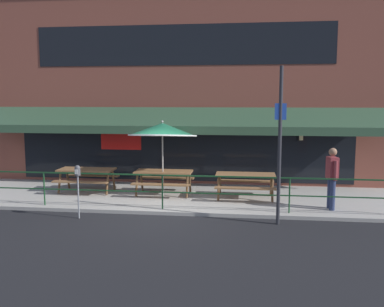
# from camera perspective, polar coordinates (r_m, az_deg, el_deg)

# --- Properties ---
(ground_plane) EXTENTS (120.00, 120.00, 0.00)m
(ground_plane) POSITION_cam_1_polar(r_m,az_deg,el_deg) (11.75, -4.23, -8.21)
(ground_plane) COLOR black
(patio_deck) EXTENTS (15.00, 4.00, 0.10)m
(patio_deck) POSITION_cam_1_polar(r_m,az_deg,el_deg) (13.65, -2.56, -5.80)
(patio_deck) COLOR #ADA89E
(patio_deck) RESTS_ON ground
(restaurant_building) EXTENTS (15.00, 1.60, 7.16)m
(restaurant_building) POSITION_cam_1_polar(r_m,az_deg,el_deg) (15.49, -1.22, 8.83)
(restaurant_building) COLOR brown
(restaurant_building) RESTS_ON ground
(patio_railing) EXTENTS (13.84, 0.04, 0.97)m
(patio_railing) POSITION_cam_1_polar(r_m,az_deg,el_deg) (11.85, -3.98, -4.10)
(patio_railing) COLOR #194723
(patio_railing) RESTS_ON patio_deck
(picnic_table_left) EXTENTS (1.80, 1.42, 0.76)m
(picnic_table_left) POSITION_cam_1_polar(r_m,az_deg,el_deg) (14.44, -13.86, -2.62)
(picnic_table_left) COLOR brown
(picnic_table_left) RESTS_ON patio_deck
(picnic_table_centre) EXTENTS (1.80, 1.42, 0.76)m
(picnic_table_centre) POSITION_cam_1_polar(r_m,az_deg,el_deg) (13.64, -3.80, -2.99)
(picnic_table_centre) COLOR brown
(picnic_table_centre) RESTS_ON patio_deck
(picnic_table_right) EXTENTS (1.80, 1.42, 0.76)m
(picnic_table_right) POSITION_cam_1_polar(r_m,az_deg,el_deg) (13.18, 7.13, -3.40)
(picnic_table_right) COLOR brown
(picnic_table_right) RESTS_ON patio_deck
(patio_umbrella_centre) EXTENTS (2.14, 2.14, 2.40)m
(patio_umbrella_centre) POSITION_cam_1_polar(r_m,az_deg,el_deg) (13.32, -3.97, 3.15)
(patio_umbrella_centre) COLOR #B7B2A8
(patio_umbrella_centre) RESTS_ON patio_deck
(pedestrian_walking) EXTENTS (0.30, 0.61, 1.71)m
(pedestrian_walking) POSITION_cam_1_polar(r_m,az_deg,el_deg) (12.36, 18.16, -2.76)
(pedestrian_walking) COLOR navy
(pedestrian_walking) RESTS_ON patio_deck
(parking_meter_near) EXTENTS (0.15, 0.16, 1.42)m
(parking_meter_near) POSITION_cam_1_polar(r_m,az_deg,el_deg) (11.57, -15.00, -2.86)
(parking_meter_near) COLOR gray
(parking_meter_near) RESTS_ON ground
(street_sign_pole) EXTENTS (0.28, 0.09, 3.93)m
(street_sign_pole) POSITION_cam_1_polar(r_m,az_deg,el_deg) (10.74, 11.61, 1.19)
(street_sign_pole) COLOR #2D2D33
(street_sign_pole) RESTS_ON ground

